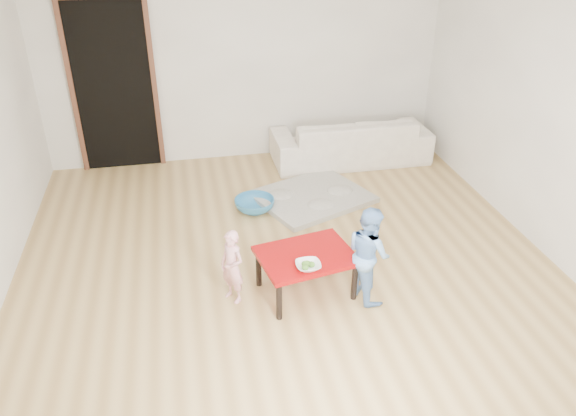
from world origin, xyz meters
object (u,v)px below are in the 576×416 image
object	(u,v)px
sofa	(350,139)
bowl	(308,266)
red_table	(306,273)
basin	(255,205)
child_pink	(232,267)
child_blue	(368,253)

from	to	relation	value
sofa	bowl	distance (m)	3.09
red_table	basin	size ratio (longest dim) A/B	1.80
sofa	red_table	bearing A→B (deg)	65.27
sofa	red_table	xyz separation A→B (m)	(-1.20, -2.62, -0.09)
sofa	basin	distance (m)	1.81
red_table	bowl	distance (m)	0.31
bowl	basin	size ratio (longest dim) A/B	0.47
child_pink	basin	xyz separation A→B (m)	(0.41, 1.51, -0.27)
sofa	child_pink	size ratio (longest dim) A/B	3.00
sofa	bowl	xyz separation A→B (m)	(-1.24, -2.83, 0.13)
bowl	red_table	bearing A→B (deg)	81.39
bowl	child_pink	distance (m)	0.65
red_table	basin	world-z (taller)	red_table
bowl	child_blue	bearing A→B (deg)	6.10
bowl	sofa	bearing A→B (deg)	66.40
child_pink	child_blue	distance (m)	1.15
red_table	bowl	world-z (taller)	bowl
child_pink	basin	size ratio (longest dim) A/B	1.52
sofa	child_pink	bearing A→B (deg)	54.70
sofa	bowl	world-z (taller)	sofa
sofa	basin	world-z (taller)	sofa
child_blue	basin	size ratio (longest dim) A/B	1.97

